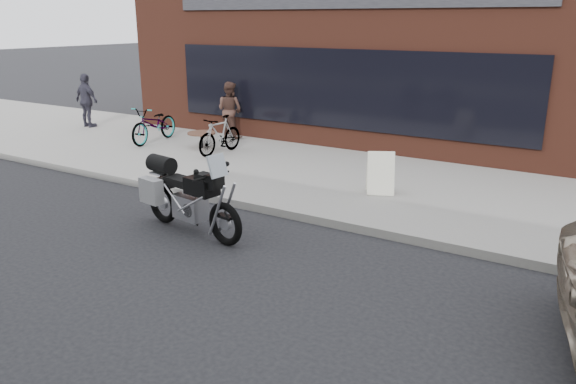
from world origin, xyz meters
The scene contains 10 objects.
ground centered at (0.00, 0.00, 0.00)m, with size 120.00×120.00×0.00m, color black.
near_sidewalk centered at (0.00, 7.00, 0.07)m, with size 44.00×6.00×0.15m, color gray.
storefront centered at (-2.00, 13.98, 2.25)m, with size 14.00×10.07×4.50m.
motorcycle centered at (-1.54, 2.60, 0.62)m, with size 2.27×0.78×1.44m.
bicycle_front centered at (-6.59, 7.06, 0.65)m, with size 0.66×1.89×0.99m, color gray.
bicycle_rear centered at (-4.19, 6.90, 0.62)m, with size 0.44×1.57×0.95m, color gray.
sandwich_sign centered at (0.55, 5.88, 0.56)m, with size 0.68×0.66×0.83m.
cafe_table centered at (-5.00, 7.15, 0.54)m, with size 0.73×0.73×0.42m.
cafe_patron_left centered at (-5.16, 8.60, 0.95)m, with size 0.77×0.60×1.59m, color #4A3027.
cafe_patron_right centered at (-10.00, 7.63, 0.98)m, with size 0.97×0.40×1.66m, color #373544.
Camera 1 is at (4.52, -4.02, 3.41)m, focal length 35.00 mm.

